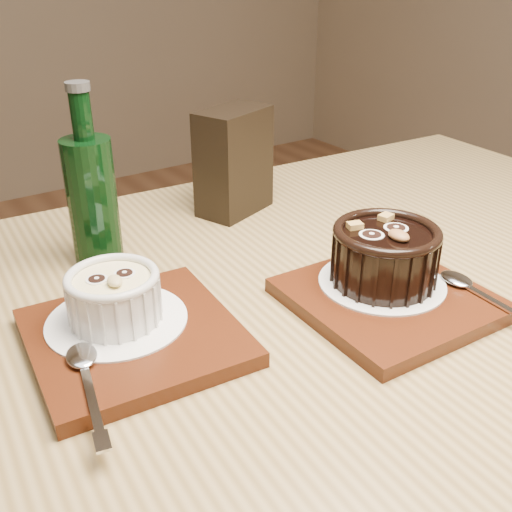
{
  "coord_description": "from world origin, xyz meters",
  "views": [
    {
      "loc": [
        -0.42,
        -0.38,
        1.07
      ],
      "look_at": [
        -0.14,
        0.03,
        0.81
      ],
      "focal_mm": 42.0,
      "sensor_mm": 36.0,
      "label": 1
    }
  ],
  "objects_px": {
    "tray_left": "(134,337)",
    "ramekin_dark": "(385,253)",
    "tray_right": "(388,299)",
    "ramekin_white": "(114,295)",
    "table": "(300,387)",
    "condiment_stand": "(234,162)",
    "green_bottle": "(92,198)"
  },
  "relations": [
    {
      "from": "tray_left",
      "to": "ramekin_dark",
      "type": "xyz_separation_m",
      "value": [
        0.25,
        -0.07,
        0.04
      ]
    },
    {
      "from": "tray_right",
      "to": "ramekin_dark",
      "type": "xyz_separation_m",
      "value": [
        0.01,
        0.02,
        0.04
      ]
    },
    {
      "from": "tray_left",
      "to": "ramekin_white",
      "type": "distance_m",
      "value": 0.04
    },
    {
      "from": "table",
      "to": "condiment_stand",
      "type": "height_order",
      "value": "condiment_stand"
    },
    {
      "from": "ramekin_dark",
      "to": "green_bottle",
      "type": "xyz_separation_m",
      "value": [
        -0.21,
        0.24,
        0.03
      ]
    },
    {
      "from": "ramekin_dark",
      "to": "tray_left",
      "type": "bearing_deg",
      "value": 168.83
    },
    {
      "from": "tray_right",
      "to": "ramekin_dark",
      "type": "height_order",
      "value": "ramekin_dark"
    },
    {
      "from": "tray_left",
      "to": "condiment_stand",
      "type": "height_order",
      "value": "condiment_stand"
    },
    {
      "from": "ramekin_white",
      "to": "tray_right",
      "type": "distance_m",
      "value": 0.27
    },
    {
      "from": "tray_left",
      "to": "green_bottle",
      "type": "xyz_separation_m",
      "value": [
        0.04,
        0.17,
        0.07
      ]
    },
    {
      "from": "table",
      "to": "ramekin_dark",
      "type": "distance_m",
      "value": 0.17
    },
    {
      "from": "table",
      "to": "green_bottle",
      "type": "relative_size",
      "value": 6.14
    },
    {
      "from": "tray_left",
      "to": "tray_right",
      "type": "xyz_separation_m",
      "value": [
        0.24,
        -0.08,
        0.0
      ]
    },
    {
      "from": "table",
      "to": "green_bottle",
      "type": "xyz_separation_m",
      "value": [
        -0.12,
        0.22,
        0.17
      ]
    },
    {
      "from": "tray_right",
      "to": "green_bottle",
      "type": "height_order",
      "value": "green_bottle"
    },
    {
      "from": "tray_right",
      "to": "ramekin_dark",
      "type": "distance_m",
      "value": 0.05
    },
    {
      "from": "table",
      "to": "condiment_stand",
      "type": "bearing_deg",
      "value": 71.35
    },
    {
      "from": "tray_left",
      "to": "tray_right",
      "type": "bearing_deg",
      "value": -19.26
    },
    {
      "from": "tray_left",
      "to": "green_bottle",
      "type": "height_order",
      "value": "green_bottle"
    },
    {
      "from": "table",
      "to": "ramekin_dark",
      "type": "relative_size",
      "value": 11.59
    },
    {
      "from": "tray_right",
      "to": "green_bottle",
      "type": "relative_size",
      "value": 0.88
    },
    {
      "from": "table",
      "to": "tray_right",
      "type": "relative_size",
      "value": 6.95
    },
    {
      "from": "condiment_stand",
      "to": "tray_left",
      "type": "bearing_deg",
      "value": -138.95
    },
    {
      "from": "condiment_stand",
      "to": "table",
      "type": "bearing_deg",
      "value": -108.65
    },
    {
      "from": "table",
      "to": "tray_left",
      "type": "relative_size",
      "value": 6.95
    },
    {
      "from": "tray_left",
      "to": "condiment_stand",
      "type": "bearing_deg",
      "value": 41.05
    },
    {
      "from": "ramekin_white",
      "to": "condiment_stand",
      "type": "distance_m",
      "value": 0.32
    },
    {
      "from": "tray_right",
      "to": "condiment_stand",
      "type": "relative_size",
      "value": 1.29
    },
    {
      "from": "tray_right",
      "to": "ramekin_dark",
      "type": "bearing_deg",
      "value": 66.16
    },
    {
      "from": "tray_left",
      "to": "condiment_stand",
      "type": "distance_m",
      "value": 0.33
    },
    {
      "from": "ramekin_white",
      "to": "green_bottle",
      "type": "height_order",
      "value": "green_bottle"
    },
    {
      "from": "table",
      "to": "ramekin_white",
      "type": "relative_size",
      "value": 14.73
    }
  ]
}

